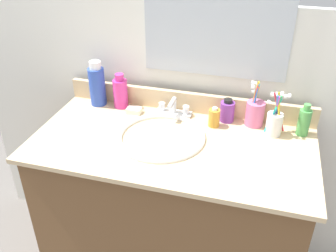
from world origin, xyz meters
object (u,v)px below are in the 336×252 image
(faucet, at_px, (173,109))
(bottle_cream_purple, at_px, (227,111))
(bottle_shampoo_blue, at_px, (97,85))
(soap_bar, at_px, (134,110))
(cup_white_ceramic, at_px, (274,122))
(cup_pink, at_px, (255,112))
(bottle_oil_amber, at_px, (214,118))
(bottle_soap_pink, at_px, (120,92))
(bottle_toner_green, at_px, (304,121))

(faucet, xyz_separation_m, bottle_cream_purple, (0.23, 0.01, 0.02))
(bottle_shampoo_blue, height_order, soap_bar, bottle_shampoo_blue)
(cup_white_ceramic, distance_m, cup_pink, 0.10)
(bottle_oil_amber, bearing_deg, soap_bar, 177.70)
(cup_pink, relative_size, soap_bar, 3.09)
(bottle_soap_pink, xyz_separation_m, soap_bar, (0.08, -0.04, -0.06))
(bottle_cream_purple, bearing_deg, faucet, -176.79)
(cup_pink, height_order, soap_bar, cup_pink)
(bottle_cream_purple, height_order, bottle_soap_pink, bottle_soap_pink)
(bottle_oil_amber, relative_size, bottle_shampoo_blue, 0.41)
(faucet, relative_size, bottle_cream_purple, 1.57)
(bottle_oil_amber, distance_m, soap_bar, 0.36)
(bottle_oil_amber, height_order, bottle_soap_pink, bottle_soap_pink)
(cup_white_ceramic, bearing_deg, bottle_soap_pink, 175.29)
(bottle_shampoo_blue, distance_m, cup_pink, 0.71)
(bottle_cream_purple, relative_size, cup_pink, 0.52)
(soap_bar, bearing_deg, faucet, 10.19)
(faucet, bearing_deg, bottle_toner_green, -1.58)
(bottle_cream_purple, bearing_deg, bottle_toner_green, -5.18)
(bottle_toner_green, xyz_separation_m, bottle_soap_pink, (-0.79, 0.02, 0.01))
(bottle_shampoo_blue, bearing_deg, faucet, -1.03)
(bottle_shampoo_blue, bearing_deg, cup_white_ceramic, -3.81)
(faucet, distance_m, bottle_cream_purple, 0.23)
(bottle_cream_purple, bearing_deg, bottle_oil_amber, -127.66)
(bottle_cream_purple, xyz_separation_m, bottle_oil_amber, (-0.05, -0.06, -0.01))
(bottle_shampoo_blue, bearing_deg, cup_pink, 0.33)
(cup_white_ceramic, height_order, soap_bar, cup_white_ceramic)
(bottle_shampoo_blue, height_order, cup_pink, bottle_shampoo_blue)
(bottle_oil_amber, bearing_deg, bottle_soap_pink, 172.78)
(bottle_toner_green, bearing_deg, bottle_soap_pink, 178.20)
(faucet, bearing_deg, cup_white_ceramic, -6.13)
(faucet, bearing_deg, cup_pink, 1.74)
(bottle_shampoo_blue, distance_m, soap_bar, 0.21)
(faucet, height_order, bottle_soap_pink, bottle_soap_pink)
(faucet, relative_size, bottle_oil_amber, 1.86)
(bottle_cream_purple, height_order, soap_bar, bottle_cream_purple)
(bottle_oil_amber, relative_size, bottle_toner_green, 0.63)
(bottle_cream_purple, distance_m, cup_white_ceramic, 0.21)
(bottle_oil_amber, distance_m, bottle_shampoo_blue, 0.55)
(faucet, relative_size, soap_bar, 2.50)
(bottle_cream_purple, xyz_separation_m, cup_white_ceramic, (0.20, -0.06, 0.01))
(faucet, bearing_deg, soap_bar, -169.81)
(bottle_shampoo_blue, relative_size, cup_pink, 1.05)
(faucet, height_order, bottle_oil_amber, bottle_oil_amber)
(bottle_cream_purple, xyz_separation_m, soap_bar, (-0.41, -0.04, -0.03))
(cup_white_ceramic, bearing_deg, soap_bar, 178.58)
(bottle_oil_amber, height_order, cup_white_ceramic, cup_white_ceramic)
(bottle_oil_amber, distance_m, cup_pink, 0.17)
(faucet, distance_m, bottle_toner_green, 0.54)
(bottle_cream_purple, xyz_separation_m, bottle_toner_green, (0.31, -0.03, 0.01))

